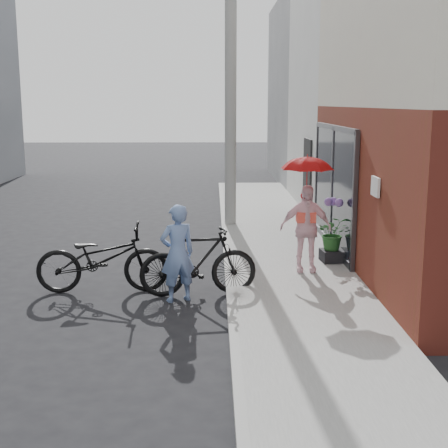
{
  "coord_description": "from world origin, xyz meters",
  "views": [
    {
      "loc": [
        0.68,
        -9.22,
        3.09
      ],
      "look_at": [
        0.85,
        0.94,
        1.1
      ],
      "focal_mm": 50.0,
      "sensor_mm": 36.0,
      "label": 1
    }
  ],
  "objects_px": {
    "utility_pole": "(231,85)",
    "bike_right": "(198,261)",
    "kimono_woman": "(306,228)",
    "planter": "(332,256)",
    "officer": "(177,253)",
    "bike_left": "(102,259)"
  },
  "relations": [
    {
      "from": "utility_pole",
      "to": "officer",
      "type": "xyz_separation_m",
      "value": [
        -0.98,
        -5.76,
        -2.73
      ]
    },
    {
      "from": "utility_pole",
      "to": "officer",
      "type": "distance_m",
      "value": 6.45
    },
    {
      "from": "utility_pole",
      "to": "planter",
      "type": "relative_size",
      "value": 16.56
    },
    {
      "from": "planter",
      "to": "bike_right",
      "type": "bearing_deg",
      "value": -145.97
    },
    {
      "from": "utility_pole",
      "to": "bike_right",
      "type": "height_order",
      "value": "utility_pole"
    },
    {
      "from": "officer",
      "to": "planter",
      "type": "relative_size",
      "value": 3.66
    },
    {
      "from": "planter",
      "to": "bike_left",
      "type": "bearing_deg",
      "value": -160.06
    },
    {
      "from": "bike_left",
      "to": "kimono_woman",
      "type": "xyz_separation_m",
      "value": [
        3.46,
        0.82,
        0.33
      ]
    },
    {
      "from": "bike_right",
      "to": "planter",
      "type": "distance_m",
      "value": 3.04
    },
    {
      "from": "kimono_woman",
      "to": "bike_left",
      "type": "bearing_deg",
      "value": -166.66
    },
    {
      "from": "bike_left",
      "to": "bike_right",
      "type": "height_order",
      "value": "bike_right"
    },
    {
      "from": "bike_right",
      "to": "kimono_woman",
      "type": "relative_size",
      "value": 1.22
    },
    {
      "from": "bike_right",
      "to": "kimono_woman",
      "type": "bearing_deg",
      "value": -69.67
    },
    {
      "from": "officer",
      "to": "planter",
      "type": "bearing_deg",
      "value": -168.77
    },
    {
      "from": "officer",
      "to": "kimono_woman",
      "type": "relative_size",
      "value": 1.0
    },
    {
      "from": "officer",
      "to": "bike_right",
      "type": "relative_size",
      "value": 0.81
    },
    {
      "from": "kimono_woman",
      "to": "bike_right",
      "type": "bearing_deg",
      "value": -151.27
    },
    {
      "from": "utility_pole",
      "to": "bike_left",
      "type": "bearing_deg",
      "value": -113.13
    },
    {
      "from": "bike_right",
      "to": "kimono_woman",
      "type": "xyz_separation_m",
      "value": [
        1.88,
        1.03,
        0.32
      ]
    },
    {
      "from": "bike_right",
      "to": "kimono_woman",
      "type": "distance_m",
      "value": 2.17
    },
    {
      "from": "bike_right",
      "to": "planter",
      "type": "relative_size",
      "value": 4.5
    },
    {
      "from": "utility_pole",
      "to": "officer",
      "type": "relative_size",
      "value": 4.52
    }
  ]
}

